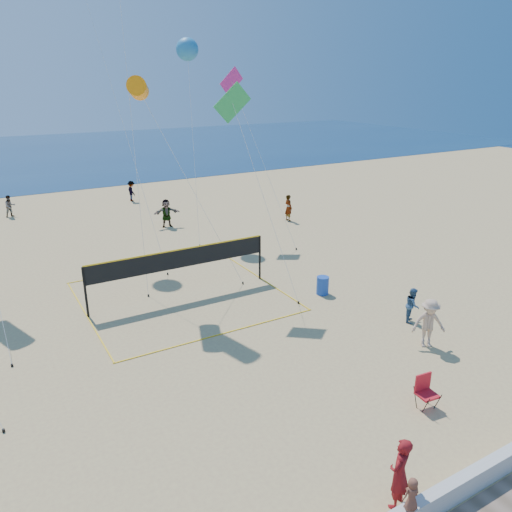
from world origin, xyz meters
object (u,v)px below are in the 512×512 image
woman (399,473)px  volleyball_net (180,264)px  trash_barrel (323,285)px  camp_chair (425,389)px

woman → volleyball_net: size_ratio=0.21×
woman → trash_barrel: size_ratio=2.18×
woman → trash_barrel: bearing=-142.1°
trash_barrel → volleyball_net: 6.55m
camp_chair → trash_barrel: (2.48, 8.22, -0.18)m
volleyball_net → trash_barrel: bearing=-28.0°
woman → camp_chair: size_ratio=1.55×
woman → volleyball_net: 13.55m
woman → camp_chair: woman is taller
woman → camp_chair: (3.41, 2.28, -0.31)m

